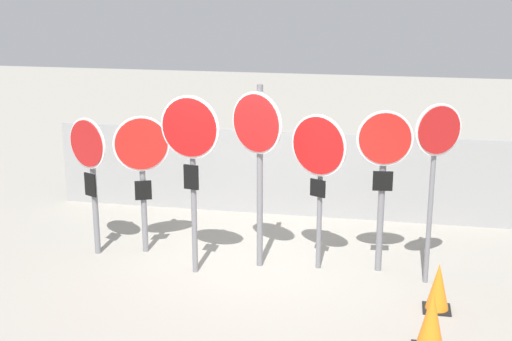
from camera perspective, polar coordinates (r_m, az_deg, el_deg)
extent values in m
plane|color=gray|center=(10.16, -0.20, -7.76)|extent=(40.00, 40.00, 0.00)
cube|color=gray|center=(12.14, 2.00, -0.19)|extent=(7.87, 0.12, 1.45)
cylinder|color=slate|center=(10.60, -12.82, -1.55)|extent=(0.08, 0.08, 1.95)
cylinder|color=white|center=(10.37, -13.33, 2.13)|extent=(0.67, 0.34, 0.73)
cylinder|color=red|center=(10.36, -13.41, 2.11)|extent=(0.62, 0.32, 0.67)
cube|color=black|center=(10.53, -13.12, -1.12)|extent=(0.21, 0.12, 0.34)
cylinder|color=slate|center=(10.52, -9.03, -1.19)|extent=(0.08, 0.08, 2.05)
cylinder|color=white|center=(10.29, -9.17, 2.13)|extent=(0.76, 0.32, 0.81)
cylinder|color=red|center=(10.27, -9.17, 2.10)|extent=(0.70, 0.30, 0.75)
cube|color=black|center=(10.47, -9.01, -1.57)|extent=(0.23, 0.11, 0.29)
cylinder|color=slate|center=(9.65, -5.02, -1.51)|extent=(0.08, 0.08, 2.40)
cylinder|color=white|center=(9.38, -5.31, 3.47)|extent=(0.83, 0.18, 0.84)
cylinder|color=red|center=(9.37, -5.36, 3.45)|extent=(0.77, 0.16, 0.78)
cube|color=black|center=(9.55, -5.21, -0.53)|extent=(0.21, 0.06, 0.34)
cylinder|color=slate|center=(9.80, 0.31, -0.61)|extent=(0.08, 0.08, 2.59)
cylinder|color=white|center=(9.56, 0.06, 3.82)|extent=(0.75, 0.43, 0.84)
cylinder|color=red|center=(9.55, -0.01, 3.81)|extent=(0.70, 0.40, 0.78)
cylinder|color=slate|center=(9.82, 5.13, -2.01)|extent=(0.07, 0.07, 2.14)
cylinder|color=white|center=(9.58, 5.05, 2.01)|extent=(0.77, 0.39, 0.84)
cylinder|color=red|center=(9.57, 4.99, 1.99)|extent=(0.72, 0.36, 0.78)
cube|color=black|center=(9.74, 4.96, -1.42)|extent=(0.22, 0.12, 0.24)
cylinder|color=slate|center=(9.85, 10.01, -1.99)|extent=(0.09, 0.09, 2.18)
cylinder|color=white|center=(9.57, 10.27, 2.55)|extent=(0.75, 0.11, 0.75)
cylinder|color=red|center=(9.55, 10.28, 2.52)|extent=(0.69, 0.10, 0.69)
cube|color=black|center=(9.72, 10.11, -0.83)|extent=(0.27, 0.05, 0.27)
cylinder|color=slate|center=(9.56, 13.83, -2.04)|extent=(0.07, 0.07, 2.41)
cylinder|color=white|center=(9.28, 14.38, 3.18)|extent=(0.59, 0.37, 0.68)
cylinder|color=red|center=(9.27, 14.44, 3.15)|extent=(0.54, 0.34, 0.62)
cube|color=black|center=(9.25, 14.24, -10.68)|extent=(0.34, 0.34, 0.02)
cone|color=orange|center=(9.12, 14.37, -8.95)|extent=(0.29, 0.29, 0.59)
cone|color=orange|center=(8.14, 13.84, -11.57)|extent=(0.32, 0.32, 0.70)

